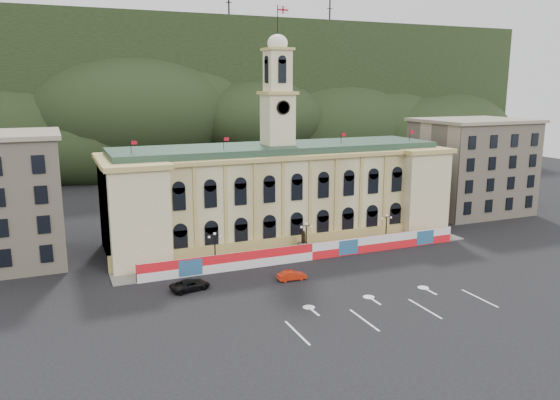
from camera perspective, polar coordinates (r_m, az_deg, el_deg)
name	(u,v)px	position (r m, az deg, el deg)	size (l,w,h in m)	color
ground	(366,296)	(67.86, 9.03, -9.83)	(260.00, 260.00, 0.00)	black
lane_markings	(390,311)	(64.01, 11.42, -11.28)	(26.00, 10.00, 0.02)	white
hill_ridge	(163,104)	(178.62, -12.09, 9.83)	(230.00, 80.00, 64.00)	black
city_hall	(279,192)	(89.36, -0.15, 0.84)	(56.20, 17.60, 37.10)	beige
side_building_right	(471,166)	(115.08, 19.37, 3.39)	(21.00, 17.00, 18.60)	#BBAC90
hoarding_fence	(312,252)	(79.89, 3.38, -5.40)	(50.00, 0.44, 2.50)	red
pavement	(304,254)	(82.51, 2.51, -5.67)	(56.00, 5.50, 0.16)	slate
statue	(303,247)	(82.41, 2.44, -4.89)	(1.40, 1.40, 3.72)	#595651
lamp_left	(215,247)	(76.23, -6.81, -4.88)	(1.96, 0.44, 5.15)	black
lamp_center	(306,236)	(81.01, 2.76, -3.80)	(1.96, 0.44, 5.15)	black
lamp_right	(386,227)	(87.79, 11.04, -2.78)	(1.96, 0.44, 5.15)	black
red_sedan	(292,275)	(71.89, 1.24, -7.88)	(3.88, 1.47, 1.26)	red
black_suv	(190,285)	(69.35, -9.35, -8.74)	(5.36, 3.29, 1.39)	black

